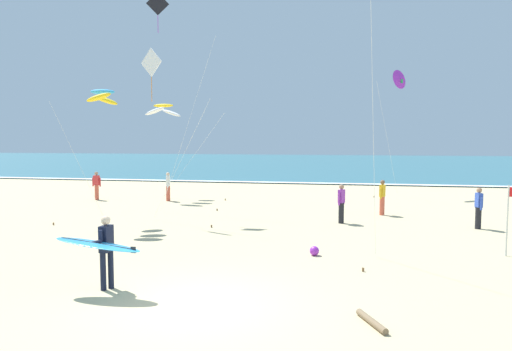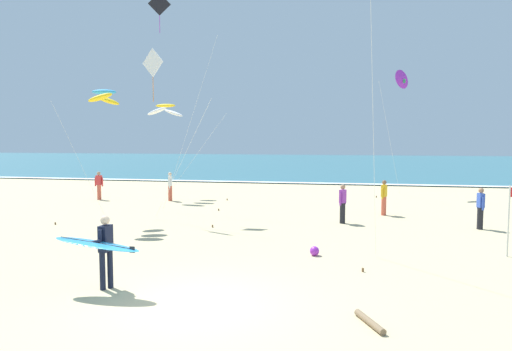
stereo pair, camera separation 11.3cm
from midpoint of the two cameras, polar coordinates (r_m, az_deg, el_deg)
ground_plane at (r=10.10m, az=-7.67°, el=-15.48°), size 160.00×160.00×0.00m
ocean_water at (r=65.00m, az=8.12°, el=1.54°), size 160.00×60.00×0.08m
shoreline_foam at (r=35.43m, az=5.84°, el=-0.89°), size 160.00×0.91×0.01m
surfer_lead at (r=11.11m, az=-18.61°, el=-8.22°), size 2.05×0.93×1.71m
kite_diamond_charcoal_near at (r=22.69m, az=-11.79°, el=18.75°), size 2.97×1.15×10.04m
kite_delta_violet_mid at (r=29.71m, az=17.13°, el=11.19°), size 2.04×2.14×7.59m
kite_arc_cobalt_high at (r=19.63m, az=-18.47°, el=9.14°), size 2.73×2.22×5.39m
kite_arc_golden_low at (r=27.40m, az=-11.40°, el=7.88°), size 4.52×2.58×5.43m
kite_diamond_ivory_distant at (r=20.16m, az=-12.71°, el=12.75°), size 3.47×1.46×7.19m
bystander_white_top at (r=26.08m, az=-10.86°, el=-1.31°), size 0.25×0.49×1.59m
bystander_blue_top at (r=19.65m, az=25.50°, el=-3.60°), size 0.23×0.49×1.59m
bystander_yellow_top at (r=21.66m, az=15.09°, el=-2.59°), size 0.29×0.46×1.59m
bystander_purple_top at (r=19.22m, az=10.26°, el=-3.40°), size 0.30×0.46×1.59m
bystander_red_top at (r=27.59m, az=-19.09°, el=-1.16°), size 0.50×0.22×1.59m
lifeguard_flag at (r=15.46m, az=28.50°, el=-4.12°), size 0.45×0.05×2.10m
beach_ball at (r=14.00m, az=6.95°, el=-9.16°), size 0.28×0.28×0.28m
driftwood_log at (r=9.29m, az=13.65°, el=-17.00°), size 0.55×0.96×0.13m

